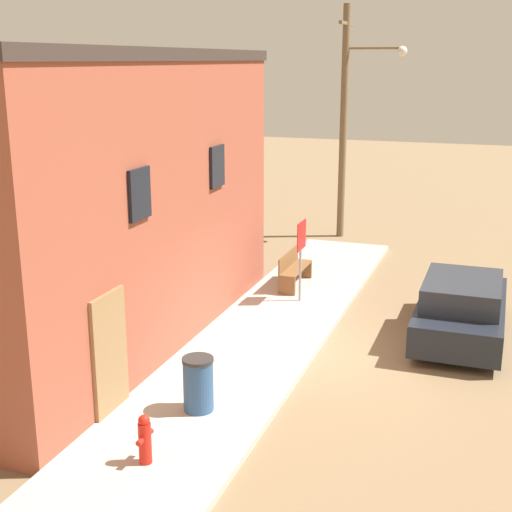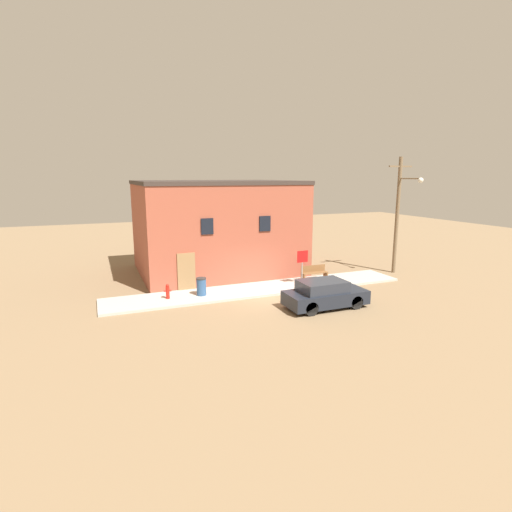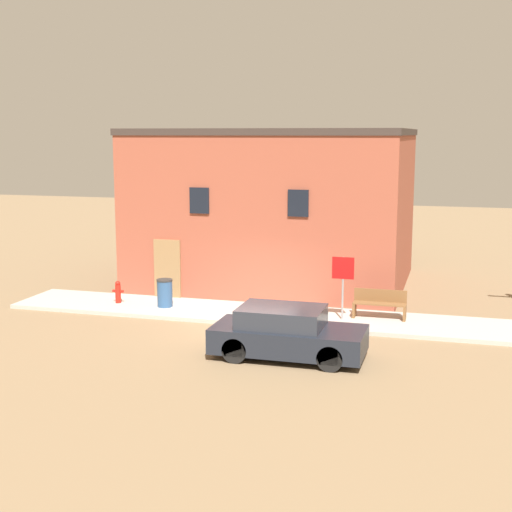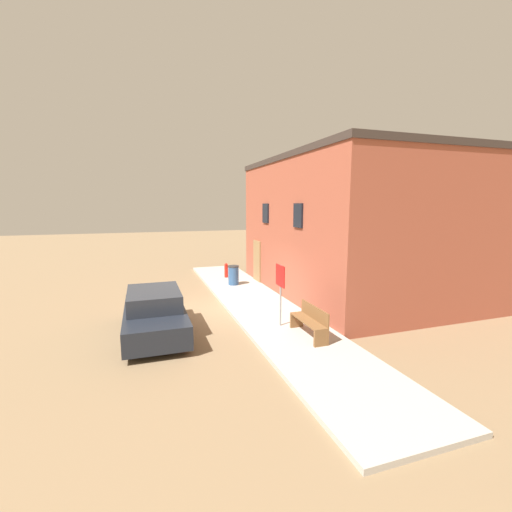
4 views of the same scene
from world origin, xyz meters
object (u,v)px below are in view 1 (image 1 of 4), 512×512
Objects in this scene: parked_car at (461,309)px; fire_hydrant at (145,439)px; stop_sign at (301,246)px; utility_pole at (348,115)px; bench at (293,269)px; trash_bin at (198,384)px.

fire_hydrant is at bearing 150.18° from parked_car.
stop_sign is 0.49× the size of parked_car.
bench is at bearing -179.53° from utility_pole.
stop_sign reaches higher than trash_bin.
fire_hydrant is 0.10× the size of utility_pole.
stop_sign reaches higher than bench.
utility_pole is 9.98m from parked_car.
stop_sign is 1.54m from bench.
bench is 1.76× the size of trash_bin.
parked_car is at bearing -114.29° from bench.
stop_sign is 0.26× the size of utility_pole.
utility_pole is (7.38, 0.56, 2.60)m from stop_sign.
fire_hydrant is 0.47× the size of bench.
utility_pole reaches higher than fire_hydrant.
bench is at bearing 2.52° from fire_hydrant.
stop_sign is 4.06m from parked_car.
fire_hydrant is 8.02m from parked_car.
bench is 0.41× the size of parked_car.
bench reaches higher than fire_hydrant.
trash_bin is (-7.15, -0.46, 0.02)m from bench.
fire_hydrant is 0.19× the size of parked_car.
stop_sign reaches higher than fire_hydrant.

